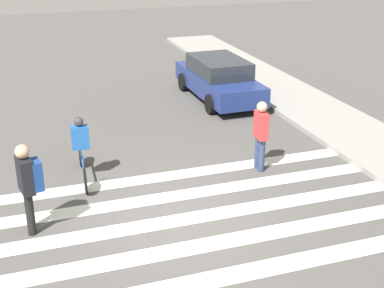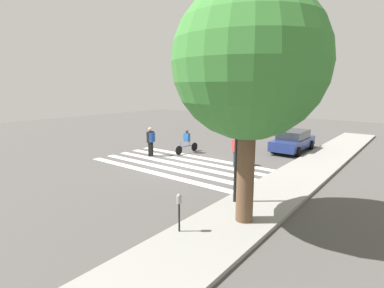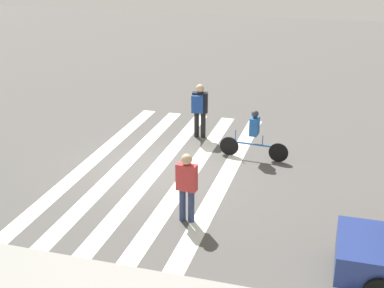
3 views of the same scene
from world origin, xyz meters
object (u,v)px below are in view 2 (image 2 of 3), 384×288
object	(u,v)px
parking_meter	(179,205)
street_tree	(249,63)
car_parked_silver_sedan	(293,141)
traffic_light	(234,120)
pedestrian_adult_tall_backpack	(236,148)
pedestrian_adult_blue_shirt	(151,139)
cyclist_far_lane	(187,140)

from	to	relation	value
parking_meter	street_tree	bearing A→B (deg)	148.41
car_parked_silver_sedan	parking_meter	bearing A→B (deg)	5.90
traffic_light	pedestrian_adult_tall_backpack	world-z (taller)	traffic_light
pedestrian_adult_blue_shirt	cyclist_far_lane	bearing A→B (deg)	-41.82
traffic_light	parking_meter	world-z (taller)	traffic_light
traffic_light	car_parked_silver_sedan	distance (m)	11.16
street_tree	pedestrian_adult_tall_backpack	distance (m)	8.37
street_tree	car_parked_silver_sedan	distance (m)	13.02
pedestrian_adult_tall_backpack	car_parked_silver_sedan	size ratio (longest dim) A/B	0.39
traffic_light	street_tree	world-z (taller)	street_tree
traffic_light	parking_meter	bearing A→B (deg)	0.33
cyclist_far_lane	pedestrian_adult_tall_backpack	bearing A→B (deg)	81.72
pedestrian_adult_tall_backpack	pedestrian_adult_blue_shirt	xyz separation A→B (m)	(1.21, -5.48, 0.09)
street_tree	pedestrian_adult_blue_shirt	size ratio (longest dim) A/B	3.99
pedestrian_adult_tall_backpack	parking_meter	bearing A→B (deg)	23.76
parking_meter	traffic_light	bearing A→B (deg)	-179.67
traffic_light	cyclist_far_lane	distance (m)	9.38
street_tree	pedestrian_adult_tall_backpack	xyz separation A→B (m)	(-6.20, -3.88, -4.07)
pedestrian_adult_tall_backpack	traffic_light	bearing A→B (deg)	33.60
cyclist_far_lane	pedestrian_adult_blue_shirt	bearing A→B (deg)	-27.85
car_parked_silver_sedan	cyclist_far_lane	bearing A→B (deg)	-48.21
street_tree	car_parked_silver_sedan	size ratio (longest dim) A/B	1.64
street_tree	cyclist_far_lane	bearing A→B (deg)	-131.09
parking_meter	pedestrian_adult_tall_backpack	xyz separation A→B (m)	(-8.07, -2.73, 0.01)
street_tree	pedestrian_adult_blue_shirt	world-z (taller)	street_tree
street_tree	car_parked_silver_sedan	xyz separation A→B (m)	(-11.98, -2.71, -4.33)
street_tree	pedestrian_adult_blue_shirt	xyz separation A→B (m)	(-4.98, -9.37, -3.98)
parking_meter	pedestrian_adult_blue_shirt	xyz separation A→B (m)	(-6.86, -8.21, 0.10)
pedestrian_adult_tall_backpack	cyclist_far_lane	bearing A→B (deg)	-96.56
pedestrian_adult_tall_backpack	car_parked_silver_sedan	world-z (taller)	pedestrian_adult_tall_backpack
street_tree	traffic_light	bearing A→B (deg)	-135.90
pedestrian_adult_blue_shirt	street_tree	bearing A→B (deg)	-128.62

